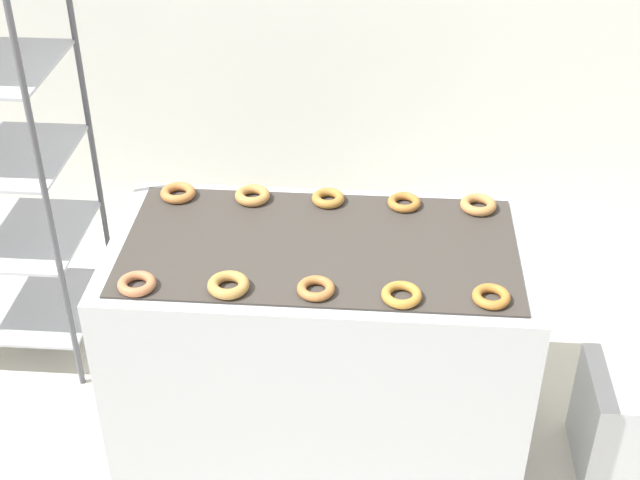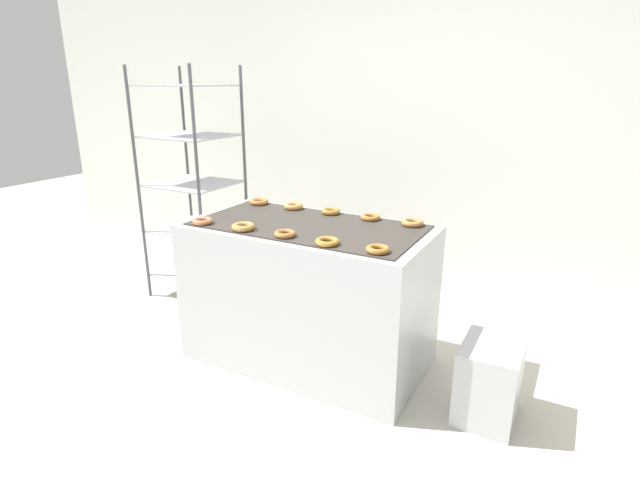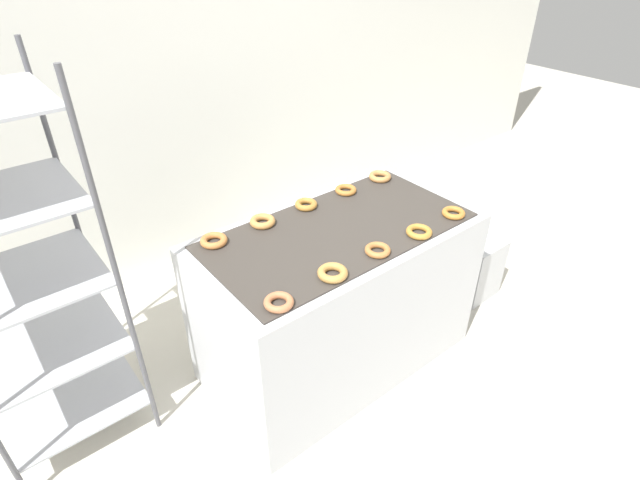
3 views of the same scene
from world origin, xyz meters
name	(u,v)px [view 1 (image 1 of 3)]	position (x,y,z in m)	size (l,w,h in m)	color
fryer_machine	(320,345)	(0.00, 0.63, 0.44)	(1.44, 0.76, 0.89)	#B7BABF
glaze_bin	(622,421)	(1.11, 0.56, 0.21)	(0.29, 0.37, 0.42)	#B7BABF
donut_near_leftmost	(137,284)	(-0.56, 0.35, 0.90)	(0.12, 0.12, 0.03)	#AD6B43
donut_near_left	(228,285)	(-0.27, 0.36, 0.90)	(0.13, 0.13, 0.04)	#B07F3F
donut_near_center	(316,289)	(0.01, 0.37, 0.90)	(0.12, 0.12, 0.03)	#A86A35
donut_near_right	(402,295)	(0.27, 0.36, 0.90)	(0.13, 0.13, 0.03)	#B07A2F
donut_near_rightmost	(491,297)	(0.55, 0.37, 0.90)	(0.12, 0.12, 0.03)	#B06E2B
donut_far_leftmost	(178,193)	(-0.54, 0.91, 0.90)	(0.13, 0.13, 0.03)	#B46F37
donut_far_left	(252,195)	(-0.27, 0.91, 0.90)	(0.13, 0.13, 0.04)	#B87E40
donut_far_center	(328,198)	(0.01, 0.91, 0.90)	(0.12, 0.12, 0.03)	#A67130
donut_far_right	(404,202)	(0.28, 0.91, 0.90)	(0.12, 0.12, 0.03)	#A96A2C
donut_far_rightmost	(478,205)	(0.55, 0.90, 0.90)	(0.13, 0.13, 0.03)	#B37941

